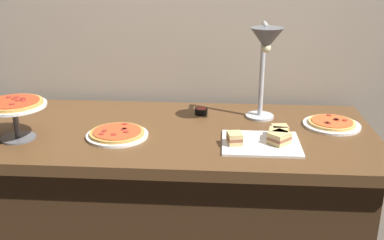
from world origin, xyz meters
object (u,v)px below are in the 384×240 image
at_px(heat_lamp, 265,49).
at_px(sandwich_platter, 265,139).
at_px(pizza_plate_raised_stand, 14,108).
at_px(sauce_cup_near, 201,111).
at_px(pizza_plate_front, 117,134).
at_px(pizza_plate_center, 332,124).

height_order(heat_lamp, sandwich_platter, heat_lamp).
relative_size(heat_lamp, pizza_plate_raised_stand, 1.72).
xyz_separation_m(heat_lamp, sauce_cup_near, (-0.30, 0.15, -0.35)).
xyz_separation_m(pizza_plate_front, pizza_plate_raised_stand, (-0.43, -0.06, 0.13)).
xyz_separation_m(pizza_plate_front, sauce_cup_near, (0.36, 0.34, 0.00)).
bearing_deg(pizza_plate_front, heat_lamp, 16.16).
height_order(sandwich_platter, sauce_cup_near, sandwich_platter).
height_order(heat_lamp, pizza_plate_front, heat_lamp).
bearing_deg(sauce_cup_near, heat_lamp, -26.52).
xyz_separation_m(pizza_plate_raised_stand, sandwich_platter, (1.09, 0.02, -0.12)).
relative_size(pizza_plate_front, sauce_cup_near, 4.21).
xyz_separation_m(pizza_plate_front, pizza_plate_center, (0.99, 0.20, -0.00)).
bearing_deg(pizza_plate_center, sauce_cup_near, 168.10).
relative_size(heat_lamp, sauce_cup_near, 7.26).
distance_m(pizza_plate_front, sauce_cup_near, 0.49).
bearing_deg(pizza_plate_center, sandwich_platter, -144.09).
bearing_deg(pizza_plate_center, pizza_plate_raised_stand, -169.62).
bearing_deg(pizza_plate_raised_stand, pizza_plate_center, 10.38).
xyz_separation_m(pizza_plate_center, sandwich_platter, (-0.33, -0.24, 0.01)).
height_order(pizza_plate_front, sauce_cup_near, same).
relative_size(heat_lamp, pizza_plate_front, 1.72).
bearing_deg(pizza_plate_raised_stand, sandwich_platter, 1.04).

